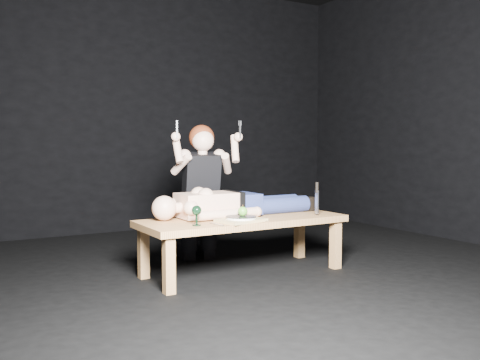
{
  "coord_description": "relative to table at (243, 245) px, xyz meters",
  "views": [
    {
      "loc": [
        -2.4,
        -3.64,
        1.05
      ],
      "look_at": [
        -0.23,
        0.06,
        0.75
      ],
      "focal_mm": 40.04,
      "sensor_mm": 36.0,
      "label": 1
    }
  ],
  "objects": [
    {
      "name": "ground",
      "position": [
        0.23,
        -0.01,
        -0.23
      ],
      "size": [
        5.0,
        5.0,
        0.0
      ],
      "primitive_type": "plane",
      "color": "black",
      "rests_on": "ground"
    },
    {
      "name": "back_wall",
      "position": [
        0.23,
        2.49,
        1.27
      ],
      "size": [
        5.0,
        0.0,
        5.0
      ],
      "primitive_type": "plane",
      "rotation": [
        1.57,
        0.0,
        0.0
      ],
      "color": "black",
      "rests_on": "ground"
    },
    {
      "name": "table",
      "position": [
        0.0,
        0.0,
        0.0
      ],
      "size": [
        1.67,
        0.63,
        0.45
      ],
      "primitive_type": "cube",
      "rotation": [
        0.0,
        0.0,
        0.0
      ],
      "color": "tan",
      "rests_on": "ground"
    },
    {
      "name": "lying_man",
      "position": [
        0.05,
        0.15,
        0.35
      ],
      "size": [
        1.55,
        0.48,
        0.24
      ],
      "primitive_type": null,
      "rotation": [
        0.0,
        0.0,
        0.0
      ],
      "color": "beige",
      "rests_on": "table"
    },
    {
      "name": "kneeling_woman",
      "position": [
        -0.1,
        0.6,
        0.39
      ],
      "size": [
        0.79,
        0.85,
        1.24
      ],
      "primitive_type": null,
      "rotation": [
        0.0,
        0.0,
        -0.19
      ],
      "color": "black",
      "rests_on": "ground"
    },
    {
      "name": "serving_tray",
      "position": [
        -0.12,
        -0.17,
        0.24
      ],
      "size": [
        0.39,
        0.31,
        0.02
      ],
      "primitive_type": "cube",
      "rotation": [
        0.0,
        0.0,
        0.21
      ],
      "color": "tan",
      "rests_on": "table"
    },
    {
      "name": "plate",
      "position": [
        -0.12,
        -0.17,
        0.25
      ],
      "size": [
        0.27,
        0.27,
        0.02
      ],
      "primitive_type": "cylinder",
      "rotation": [
        0.0,
        0.0,
        0.21
      ],
      "color": "white",
      "rests_on": "serving_tray"
    },
    {
      "name": "apple",
      "position": [
        -0.1,
        -0.16,
        0.3
      ],
      "size": [
        0.07,
        0.07,
        0.07
      ],
      "primitive_type": "sphere",
      "color": "#38991E",
      "rests_on": "plate"
    },
    {
      "name": "goblet",
      "position": [
        -0.5,
        -0.19,
        0.3
      ],
      "size": [
        0.07,
        0.07,
        0.15
      ],
      "primitive_type": null,
      "rotation": [
        0.0,
        0.0,
        0.0
      ],
      "color": "black",
      "rests_on": "table"
    },
    {
      "name": "fork_flat",
      "position": [
        -0.36,
        -0.22,
        0.23
      ],
      "size": [
        0.03,
        0.18,
        0.01
      ],
      "primitive_type": "cube",
      "rotation": [
        0.0,
        0.0,
        0.07
      ],
      "color": "#B2B2B7",
      "rests_on": "table"
    },
    {
      "name": "knife_flat",
      "position": [
        0.05,
        -0.18,
        0.23
      ],
      "size": [
        0.02,
        0.18,
        0.01
      ],
      "primitive_type": "cube",
      "rotation": [
        0.0,
        0.0,
        -0.02
      ],
      "color": "#B2B2B7",
      "rests_on": "table"
    },
    {
      "name": "spoon_flat",
      "position": [
        -0.0,
        -0.08,
        0.23
      ],
      "size": [
        0.13,
        0.14,
        0.01
      ],
      "primitive_type": "cube",
      "rotation": [
        0.0,
        0.0,
        0.75
      ],
      "color": "#B2B2B7",
      "rests_on": "table"
    },
    {
      "name": "carving_knife",
      "position": [
        0.6,
        -0.18,
        0.36
      ],
      "size": [
        0.04,
        0.04,
        0.27
      ],
      "primitive_type": null,
      "rotation": [
        0.0,
        0.0,
        0.0
      ],
      "color": "#B2B2B7",
      "rests_on": "table"
    }
  ]
}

